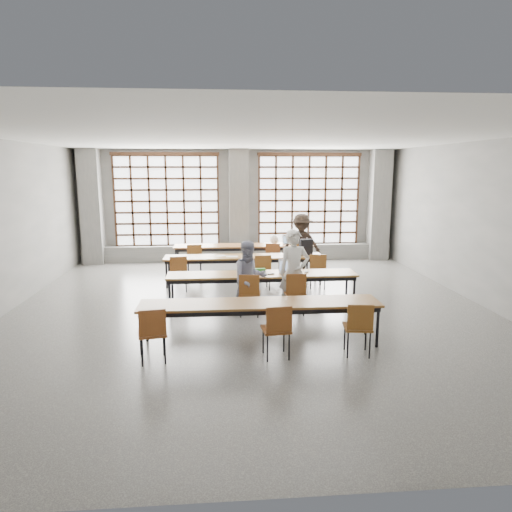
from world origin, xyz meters
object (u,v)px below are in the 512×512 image
Objects in this scene: chair_near_mid at (277,326)px; chair_back_mid at (273,255)px; mouse at (307,272)px; backpack at (306,247)px; chair_mid_centre at (262,268)px; phone at (271,274)px; red_pouch at (152,330)px; desk_row_b at (244,258)px; chair_mid_left at (179,270)px; chair_front_right at (295,289)px; plastic_bag at (274,239)px; chair_back_right at (302,255)px; chair_near_right at (359,324)px; laptop_back at (289,242)px; laptop_front at (287,269)px; green_box at (259,270)px; student_male at (294,272)px; chair_front_left at (250,290)px; desk_row_d at (260,306)px; desk_row_c at (262,276)px; chair_back_left at (194,256)px; desk_row_a at (244,247)px; student_female at (250,278)px; chair_mid_right at (318,267)px; student_back at (301,243)px; chair_near_left at (152,329)px.

chair_back_mid is at bearing 83.85° from chair_near_mid.
mouse is 0.24× the size of backpack.
backpack reaches higher than chair_mid_centre.
red_pouch is at bearing -129.61° from phone.
desk_row_b is 4.55× the size of chair_mid_left.
plastic_bag is (0.11, 4.34, 0.34)m from chair_front_right.
plastic_bag reaches higher than chair_back_right.
chair_near_right is 2.29× the size of laptop_back.
green_box is at bearing -177.17° from laptop_front.
laptop_back is 0.46m from plastic_bag.
student_male is at bearing -75.68° from chair_mid_centre.
chair_front_left is (-0.91, -3.66, 0.00)m from chair_back_mid.
red_pouch is at bearing -128.71° from chair_front_left.
chair_near_right is (1.49, -0.63, -0.13)m from desk_row_d.
laptop_back is (-0.10, 6.50, 0.25)m from chair_near_right.
desk_row_c is at bearing 150.95° from phone.
chair_mid_centre is (1.71, -1.68, 0.00)m from chair_back_left.
desk_row_a is 10.00× the size of backpack.
chair_back_left is 1.00× the size of chair_mid_centre.
student_male is 0.91m from student_female.
laptop_back is (1.34, 0.11, 0.13)m from desk_row_a.
student_male reaches higher than chair_back_right.
laptop_back reaches higher than chair_mid_right.
chair_near_right is (0.65, -2.10, 0.00)m from chair_front_right.
chair_mid_left is 2.34× the size of laptop_front.
student_back is 0.66m from laptop_back.
chair_back_mid is at bearing 179.94° from chair_back_right.
chair_back_left reaches higher than red_pouch.
green_box is at bearing 132.57° from chair_front_right.
chair_near_mid is 6.49m from plastic_bag.
student_female reaches higher than backpack.
laptop_back is 1.54× the size of green_box.
desk_row_d is at bearing -116.68° from chair_mid_right.
chair_back_mid reaches higher than phone.
chair_front_left is (-0.31, -0.63, -0.13)m from desk_row_c.
desk_row_b is 4.99m from chair_near_left.
desk_row_b and desk_row_c have the same top height.
student_female is 0.63m from green_box.
desk_row_b is 1.89m from chair_mid_right.
chair_mid_right is (0.91, -1.68, 0.00)m from chair_back_mid.
chair_near_mid is at bearing -0.03° from chair_near_left.
desk_row_b is at bearing 122.98° from chair_mid_centre.
chair_front_left is at bearing -129.14° from backpack.
student_female reaches higher than chair_mid_left.
laptop_front is at bearing -92.48° from plastic_bag.
laptop_front is (-0.04, -2.92, 0.25)m from chair_back_mid.
chair_back_right is at bearing -71.52° from laptop_back.
plastic_bag is 1.43× the size of red_pouch.
mouse is at bearing -92.61° from student_back.
student_female is 2.72m from red_pouch.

